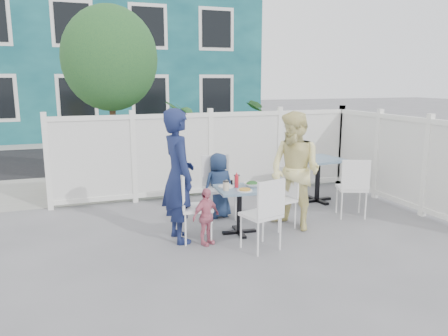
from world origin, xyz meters
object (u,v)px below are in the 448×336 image
object	(u,v)px
utility_cabinet	(90,157)
chair_near	(265,210)
main_table	(239,198)
spare_table	(318,168)
chair_left	(189,202)
chair_back	(218,182)
chair_right	(284,194)
woman	(295,171)
toddler	(206,217)
man	(178,176)
boy	(219,186)

from	to	relation	value
utility_cabinet	chair_near	world-z (taller)	utility_cabinet
main_table	spare_table	bearing A→B (deg)	29.47
main_table	chair_left	world-z (taller)	chair_left
chair_left	chair_back	size ratio (longest dim) A/B	0.95
spare_table	chair_right	xyz separation A→B (m)	(-1.24, -1.06, -0.11)
utility_cabinet	chair_back	world-z (taller)	utility_cabinet
main_table	chair_near	distance (m)	0.74
chair_back	woman	distance (m)	1.30
chair_right	woman	world-z (taller)	woman
utility_cabinet	toddler	size ratio (longest dim) A/B	1.54
chair_back	woman	xyz separation A→B (m)	(0.91, -0.88, 0.29)
main_table	chair_back	xyz separation A→B (m)	(-0.05, 0.83, 0.06)
spare_table	chair_back	bearing A→B (deg)	-172.07
spare_table	man	xyz separation A→B (m)	(-2.86, -1.08, 0.29)
utility_cabinet	chair_back	xyz separation A→B (m)	(1.84, -2.94, -0.02)
chair_back	spare_table	bearing A→B (deg)	-173.70
chair_near	chair_right	bearing A→B (deg)	34.20
chair_back	chair_left	bearing A→B (deg)	49.77
utility_cabinet	man	xyz separation A→B (m)	(1.00, -3.74, 0.31)
boy	chair_right	bearing A→B (deg)	126.73
boy	toddler	world-z (taller)	boy
utility_cabinet	chair_left	distance (m)	3.99
main_table	chair_left	bearing A→B (deg)	-175.76
main_table	toddler	xyz separation A→B (m)	(-0.59, -0.26, -0.13)
utility_cabinet	chair_right	world-z (taller)	utility_cabinet
chair_right	woman	xyz separation A→B (m)	(0.12, -0.11, 0.36)
chair_left	chair_back	bearing A→B (deg)	145.70
spare_table	man	size ratio (longest dim) A/B	0.46
chair_left	man	distance (m)	0.39
chair_back	toddler	distance (m)	1.24
spare_table	chair_near	size ratio (longest dim) A/B	0.88
chair_near	spare_table	bearing A→B (deg)	28.58
chair_near	boy	xyz separation A→B (m)	(-0.10, 1.56, -0.03)
main_table	chair_back	distance (m)	0.84
spare_table	chair_right	world-z (taller)	chair_right
spare_table	man	distance (m)	3.07
utility_cabinet	chair_right	bearing A→B (deg)	-62.01
utility_cabinet	chair_near	size ratio (longest dim) A/B	1.25
main_table	man	distance (m)	0.97
chair_near	chair_back	bearing A→B (deg)	78.53
toddler	boy	bearing A→B (deg)	36.71
utility_cabinet	chair_left	bearing A→B (deg)	-80.88
utility_cabinet	chair_left	size ratio (longest dim) A/B	1.26
main_table	man	bearing A→B (deg)	177.70
man	boy	size ratio (longest dim) A/B	1.73
chair_near	woman	bearing A→B (deg)	25.39
boy	woman	bearing A→B (deg)	127.04
chair_back	main_table	bearing A→B (deg)	91.64
chair_left	chair_back	distance (m)	1.14
utility_cabinet	chair_near	xyz separation A→B (m)	(1.95, -4.52, -0.04)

